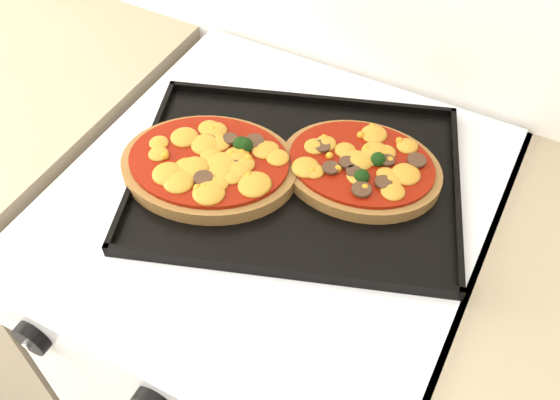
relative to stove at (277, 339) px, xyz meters
The scene contains 6 objects.
stove is the anchor object (origin of this frame).
control_panel 0.51m from the stove, 90.00° to the right, with size 0.60×0.02×0.09m, color silver.
knob_left 0.55m from the stove, 118.49° to the right, with size 0.05×0.05×0.02m, color black.
baking_tray 0.47m from the stove, 54.27° to the left, with size 0.46×0.34×0.02m, color black.
pizza_left 0.49m from the stove, 165.16° to the right, with size 0.26×0.20×0.04m, color brown, non-canonical shape.
pizza_right 0.50m from the stove, 37.13° to the left, with size 0.23×0.18×0.03m, color brown, non-canonical shape.
Camera 1 is at (0.31, 1.18, 1.58)m, focal length 40.00 mm.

